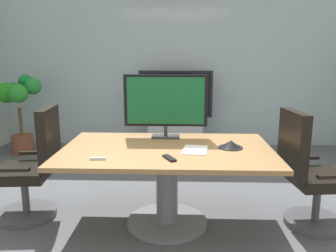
{
  "coord_description": "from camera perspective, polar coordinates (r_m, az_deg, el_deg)",
  "views": [
    {
      "loc": [
        0.13,
        -2.9,
        1.58
      ],
      "look_at": [
        0.01,
        0.3,
        0.89
      ],
      "focal_mm": 36.09,
      "sensor_mm": 36.0,
      "label": 1
    }
  ],
  "objects": [
    {
      "name": "potted_plant",
      "position": [
        5.78,
        -23.9,
        3.23
      ],
      "size": [
        0.66,
        0.56,
        1.25
      ],
      "color": "brown",
      "rests_on": "ground"
    },
    {
      "name": "conference_phone",
      "position": [
        3.11,
        10.55,
        -3.09
      ],
      "size": [
        0.22,
        0.22,
        0.07
      ],
      "color": "black",
      "rests_on": "conference_table"
    },
    {
      "name": "paper_notepad",
      "position": [
        3.0,
        4.57,
        -4.05
      ],
      "size": [
        0.25,
        0.33,
        0.01
      ],
      "primitive_type": "cube",
      "rotation": [
        0.0,
        0.0,
        -0.14
      ],
      "color": "white",
      "rests_on": "conference_table"
    },
    {
      "name": "office_chair_right",
      "position": [
        3.37,
        22.66,
        -8.32
      ],
      "size": [
        0.62,
        0.6,
        1.09
      ],
      "rotation": [
        0.0,
        0.0,
        1.68
      ],
      "color": "#4C4C51",
      "rests_on": "ground"
    },
    {
      "name": "ground_plane",
      "position": [
        3.31,
        -0.45,
        -16.43
      ],
      "size": [
        7.01,
        7.01,
        0.0
      ],
      "primitive_type": "plane",
      "color": "#515459"
    },
    {
      "name": "remote_control",
      "position": [
        2.75,
        0.23,
        -5.44
      ],
      "size": [
        0.12,
        0.17,
        0.02
      ],
      "primitive_type": "cube",
      "rotation": [
        0.0,
        0.0,
        0.47
      ],
      "color": "black",
      "rests_on": "conference_table"
    },
    {
      "name": "conference_table",
      "position": [
        3.12,
        -0.17,
        -7.09
      ],
      "size": [
        1.9,
        1.16,
        0.74
      ],
      "color": "olive",
      "rests_on": "ground"
    },
    {
      "name": "wall_back_glass_partition",
      "position": [
        5.87,
        0.82,
        9.62
      ],
      "size": [
        6.01,
        0.1,
        2.64
      ],
      "primitive_type": "cube",
      "color": "#9EB2B7",
      "rests_on": "ground"
    },
    {
      "name": "wall_display_unit",
      "position": [
        5.62,
        1.25,
        0.48
      ],
      "size": [
        1.2,
        0.36,
        1.31
      ],
      "color": "#B7BABC",
      "rests_on": "ground"
    },
    {
      "name": "office_chair_left",
      "position": [
        3.53,
        -21.78,
        -7.33
      ],
      "size": [
        0.61,
        0.59,
        1.09
      ],
      "rotation": [
        0.0,
        0.0,
        -1.48
      ],
      "color": "#4C4C51",
      "rests_on": "ground"
    },
    {
      "name": "tv_monitor",
      "position": [
        3.39,
        -0.4,
        4.02
      ],
      "size": [
        0.84,
        0.18,
        0.64
      ],
      "color": "#333338",
      "rests_on": "conference_table"
    },
    {
      "name": "whiteboard_marker",
      "position": [
        2.79,
        -11.78,
        -5.42
      ],
      "size": [
        0.13,
        0.03,
        0.02
      ],
      "primitive_type": "cube",
      "rotation": [
        0.0,
        0.0,
        0.07
      ],
      "color": "silver",
      "rests_on": "conference_table"
    }
  ]
}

